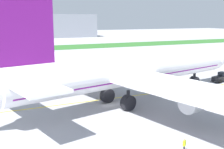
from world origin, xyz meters
TOP-DOWN VIEW (x-y plane):
  - ground_plane at (0.00, 0.00)m, footprint 600.00×600.00m
  - apron_taxi_line at (0.00, 3.54)m, footprint 280.00×0.36m
  - grass_median_strip at (0.00, 102.91)m, footprint 320.00×24.00m
  - airliner_foreground at (3.50, -0.62)m, footprint 55.40×89.63m
  - pushback_tug at (31.78, 6.10)m, footprint 6.36×3.17m
  - ground_crew_wingwalker_port at (-0.01, -20.28)m, footprint 0.52×0.45m
  - terminal_building at (19.74, 181.94)m, footprint 92.73×20.00m

SIDE VIEW (x-z plane):
  - ground_plane at x=0.00m, z-range 0.00..0.00m
  - apron_taxi_line at x=0.00m, z-range 0.00..0.01m
  - grass_median_strip at x=0.00m, z-range 0.00..0.10m
  - ground_crew_wingwalker_port at x=-0.01m, z-range 0.18..1.87m
  - pushback_tug at x=31.78m, z-range -0.10..2.20m
  - airliner_foreground at x=3.50m, z-range -2.81..14.73m
  - terminal_building at x=19.74m, z-range 0.00..18.00m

